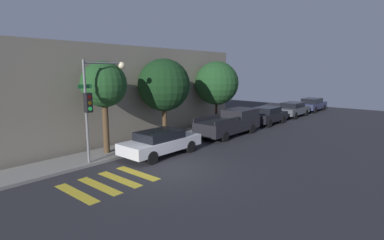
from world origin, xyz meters
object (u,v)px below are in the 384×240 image
traffic_light_pole (96,95)px  tree_far_end (217,83)px  sedan_near_corner (161,142)px  sedan_far_end (293,109)px  tree_near_corner (104,85)px  sedan_tail_of_row (312,104)px  tree_midblock (164,85)px  sedan_middle (267,115)px  pickup_truck (231,122)px

traffic_light_pole → tree_far_end: size_ratio=0.96×
sedan_near_corner → tree_far_end: tree_far_end is taller
sedan_near_corner → sedan_far_end: bearing=0.0°
tree_near_corner → sedan_tail_of_row: bearing=-5.1°
sedan_near_corner → tree_midblock: (2.48, 2.26, 2.86)m
traffic_light_pole → sedan_tail_of_row: bearing=-2.8°
traffic_light_pole → sedan_middle: 15.60m
sedan_middle → sedan_far_end: 5.39m
traffic_light_pole → pickup_truck: 10.13m
tree_near_corner → pickup_truck: bearing=-14.6°
sedan_middle → sedan_far_end: (5.39, 0.00, -0.02)m
pickup_truck → sedan_tail_of_row: bearing=-0.0°
tree_midblock → tree_far_end: bearing=0.0°
traffic_light_pole → tree_far_end: bearing=5.1°
traffic_light_pole → tree_far_end: 11.13m
tree_far_end → sedan_tail_of_row: bearing=-8.5°
sedan_tail_of_row → tree_midblock: size_ratio=0.88×
sedan_far_end → pickup_truck: bearing=180.0°
pickup_truck → tree_midblock: size_ratio=1.06×
pickup_truck → sedan_middle: 5.59m
sedan_near_corner → tree_midblock: tree_midblock is taller
traffic_light_pole → tree_near_corner: 1.52m
traffic_light_pole → sedan_tail_of_row: size_ratio=1.08×
traffic_light_pole → tree_near_corner: bearing=42.3°
traffic_light_pole → tree_midblock: size_ratio=0.95×
tree_near_corner → tree_midblock: 4.34m
sedan_near_corner → sedan_middle: size_ratio=1.09×
traffic_light_pole → sedan_tail_of_row: traffic_light_pole is taller
sedan_far_end → sedan_tail_of_row: (5.43, -0.00, 0.01)m
sedan_middle → tree_near_corner: size_ratio=0.84×
tree_near_corner → sedan_middle: bearing=-9.0°
traffic_light_pole → sedan_tail_of_row: (26.15, -1.27, -2.60)m
pickup_truck → sedan_tail_of_row: (16.41, -0.00, -0.12)m
tree_near_corner → traffic_light_pole: bearing=-137.7°
traffic_light_pole → tree_near_corner: traffic_light_pole is taller
sedan_tail_of_row → tree_far_end: size_ratio=0.89×
sedan_near_corner → tree_midblock: bearing=42.3°
tree_midblock → pickup_truck: bearing=-27.6°
sedan_near_corner → tree_far_end: (8.14, 2.26, 2.80)m
sedan_far_end → tree_near_corner: bearing=173.4°
sedan_middle → tree_midblock: bearing=167.2°
sedan_far_end → tree_far_end: size_ratio=0.86×
tree_near_corner → tree_far_end: bearing=0.0°
sedan_near_corner → tree_midblock: size_ratio=0.87×
pickup_truck → sedan_tail_of_row: size_ratio=1.20×
pickup_truck → tree_far_end: bearing=59.2°
sedan_near_corner → sedan_far_end: size_ratio=1.02×
traffic_light_pole → tree_midblock: 5.52m
pickup_truck → sedan_tail_of_row: 16.41m
sedan_near_corner → tree_near_corner: tree_near_corner is taller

